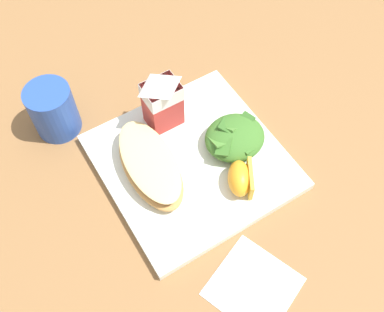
{
  "coord_description": "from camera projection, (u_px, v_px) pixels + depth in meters",
  "views": [
    {
      "loc": [
        -0.2,
        -0.32,
        0.63
      ],
      "look_at": [
        0.0,
        0.0,
        0.03
      ],
      "focal_mm": 41.58,
      "sensor_mm": 36.0,
      "label": 1
    }
  ],
  "objects": [
    {
      "name": "white_plate",
      "position": [
        192.0,
        162.0,
        0.73
      ],
      "size": [
        0.28,
        0.28,
        0.02
      ],
      "primitive_type": "cube",
      "color": "white",
      "rests_on": "ground"
    },
    {
      "name": "cheesy_pizza_bread",
      "position": [
        150.0,
        165.0,
        0.69
      ],
      "size": [
        0.09,
        0.18,
        0.04
      ],
      "color": "tan",
      "rests_on": "white_plate"
    },
    {
      "name": "ground",
      "position": [
        192.0,
        164.0,
        0.73
      ],
      "size": [
        3.0,
        3.0,
        0.0
      ],
      "primitive_type": "plane",
      "color": "olive"
    },
    {
      "name": "paper_napkin",
      "position": [
        253.0,
        286.0,
        0.63
      ],
      "size": [
        0.14,
        0.14,
        0.0
      ],
      "primitive_type": "cube",
      "rotation": [
        0.0,
        0.0,
        0.37
      ],
      "color": "white",
      "rests_on": "ground"
    },
    {
      "name": "orange_wedge_front",
      "position": [
        241.0,
        178.0,
        0.68
      ],
      "size": [
        0.06,
        0.07,
        0.04
      ],
      "color": "orange",
      "rests_on": "white_plate"
    },
    {
      "name": "drinking_blue_cup",
      "position": [
        53.0,
        110.0,
        0.73
      ],
      "size": [
        0.08,
        0.08,
        0.09
      ],
      "primitive_type": "cylinder",
      "color": "#284CA3",
      "rests_on": "ground"
    },
    {
      "name": "green_salad_pile",
      "position": [
        235.0,
        137.0,
        0.72
      ],
      "size": [
        0.1,
        0.09,
        0.04
      ],
      "color": "#3D7028",
      "rests_on": "white_plate"
    },
    {
      "name": "milk_carton",
      "position": [
        161.0,
        99.0,
        0.71
      ],
      "size": [
        0.06,
        0.04,
        0.11
      ],
      "color": "#B7332D",
      "rests_on": "white_plate"
    }
  ]
}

